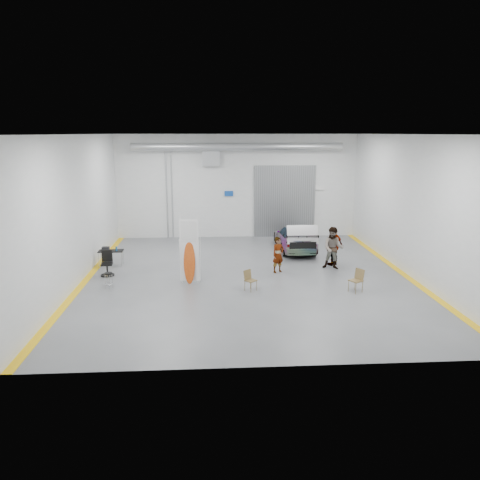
{
  "coord_description": "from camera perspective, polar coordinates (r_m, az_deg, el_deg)",
  "views": [
    {
      "loc": [
        -1.54,
        -19.25,
        6.05
      ],
      "look_at": [
        -0.3,
        0.55,
        1.5
      ],
      "focal_mm": 35.0,
      "sensor_mm": 36.0,
      "label": 1
    }
  ],
  "objects": [
    {
      "name": "shop_stool",
      "position": [
        19.36,
        -15.69,
        -4.79
      ],
      "size": [
        0.33,
        0.33,
        0.65
      ],
      "rotation": [
        0.0,
        0.0,
        0.35
      ],
      "color": "black",
      "rests_on": "ground"
    },
    {
      "name": "office_chair",
      "position": [
        21.06,
        -15.87,
        -2.94
      ],
      "size": [
        0.58,
        0.58,
        1.08
      ],
      "rotation": [
        0.0,
        0.0,
        0.09
      ],
      "color": "black",
      "rests_on": "ground"
    },
    {
      "name": "surfboard_display",
      "position": [
        19.15,
        -6.11,
        -1.99
      ],
      "size": [
        0.8,
        0.27,
        2.83
      ],
      "rotation": [
        0.0,
        0.0,
        -0.11
      ],
      "color": "white",
      "rests_on": "ground"
    },
    {
      "name": "ground",
      "position": [
        20.24,
        0.96,
        -4.48
      ],
      "size": [
        16.0,
        16.0,
        0.0
      ],
      "primitive_type": "plane",
      "color": "#5A5D61",
      "rests_on": "ground"
    },
    {
      "name": "folding_chair_near",
      "position": [
        18.42,
        1.31,
        -5.43
      ],
      "size": [
        0.54,
        0.6,
        0.82
      ],
      "rotation": [
        0.0,
        0.0,
        0.74
      ],
      "color": "brown",
      "rests_on": "ground"
    },
    {
      "name": "room_shell",
      "position": [
        21.64,
        1.17,
        7.69
      ],
      "size": [
        14.02,
        16.18,
        6.01
      ],
      "color": "silver",
      "rests_on": "ground"
    },
    {
      "name": "work_table",
      "position": [
        22.58,
        -15.63,
        -1.25
      ],
      "size": [
        1.14,
        0.6,
        0.92
      ],
      "rotation": [
        0.0,
        0.0,
        0.03
      ],
      "color": "#999CA1",
      "rests_on": "ground"
    },
    {
      "name": "folding_chair_far",
      "position": [
        18.79,
        13.89,
        -5.35
      ],
      "size": [
        0.58,
        0.7,
        0.91
      ],
      "rotation": [
        0.0,
        0.0,
        -1.03
      ],
      "color": "brown",
      "rests_on": "ground"
    },
    {
      "name": "trunk_lid",
      "position": [
        22.79,
        7.64,
        0.83
      ],
      "size": [
        1.52,
        0.92,
        0.04
      ],
      "primitive_type": "cube",
      "color": "silver",
      "rests_on": "sedan_car"
    },
    {
      "name": "person_b",
      "position": [
        21.56,
        11.3,
        -0.97
      ],
      "size": [
        1.12,
        0.98,
        1.93
      ],
      "primitive_type": "imported",
      "rotation": [
        0.0,
        0.0,
        -0.31
      ],
      "color": "slate",
      "rests_on": "ground"
    },
    {
      "name": "person_a",
      "position": [
        20.72,
        4.66,
        -1.8
      ],
      "size": [
        0.7,
        0.62,
        1.61
      ],
      "primitive_type": "imported",
      "rotation": [
        0.0,
        0.0,
        0.51
      ],
      "color": "#8B5A4C",
      "rests_on": "ground"
    },
    {
      "name": "sedan_car",
      "position": [
        24.85,
        6.72,
        0.28
      ],
      "size": [
        1.85,
        4.5,
        1.3
      ],
      "primitive_type": "imported",
      "rotation": [
        0.0,
        0.0,
        3.14
      ],
      "color": "white",
      "rests_on": "ground"
    },
    {
      "name": "person_c",
      "position": [
        22.17,
        11.38,
        -0.74
      ],
      "size": [
        1.12,
        0.95,
        1.83
      ],
      "primitive_type": "imported",
      "rotation": [
        0.0,
        0.0,
        3.73
      ],
      "color": "#A47036",
      "rests_on": "ground"
    }
  ]
}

